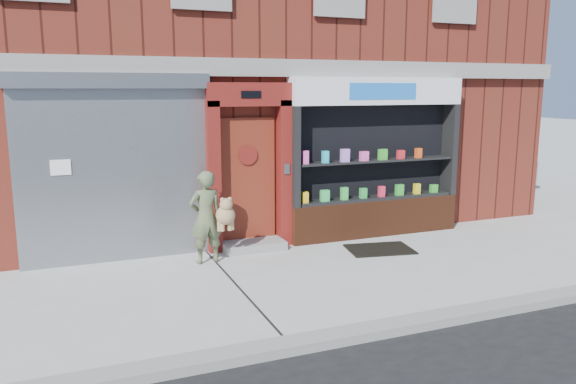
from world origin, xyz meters
TOP-DOWN VIEW (x-y plane):
  - ground at (0.00, 0.00)m, footprint 80.00×80.00m
  - curb at (0.00, -2.15)m, footprint 60.00×0.30m
  - building at (-0.00, 5.99)m, footprint 12.00×8.16m
  - shutter_bay at (-3.00, 1.93)m, footprint 3.10×0.30m
  - red_door_bay at (-0.75, 1.86)m, footprint 1.52×0.58m
  - pharmacy_bay at (1.75, 1.81)m, footprint 3.50×0.41m
  - woman at (-1.65, 1.26)m, footprint 0.74×0.51m
  - doormat at (1.31, 0.84)m, footprint 1.24×0.97m

SIDE VIEW (x-z plane):
  - ground at x=0.00m, z-range 0.00..0.00m
  - doormat at x=1.31m, z-range 0.00..0.03m
  - curb at x=0.00m, z-range 0.00..0.12m
  - woman at x=-1.65m, z-range 0.01..1.52m
  - pharmacy_bay at x=1.75m, z-range -0.13..2.87m
  - red_door_bay at x=-0.75m, z-range 0.01..2.91m
  - shutter_bay at x=-3.00m, z-range 0.20..3.24m
  - building at x=0.00m, z-range 0.00..8.00m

